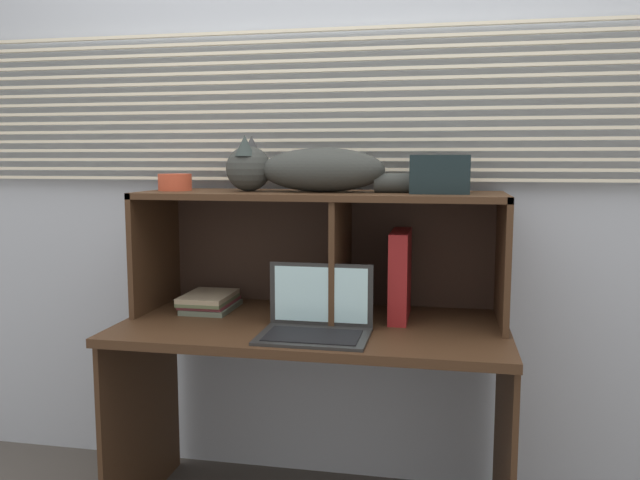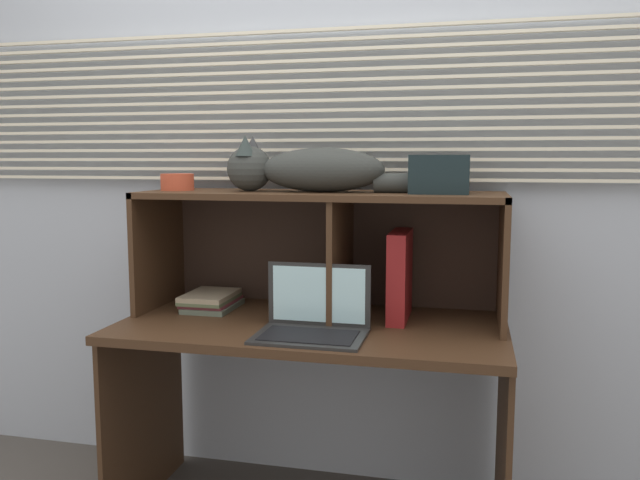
% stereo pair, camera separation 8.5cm
% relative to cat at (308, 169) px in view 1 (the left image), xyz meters
% --- Properties ---
extents(back_panel_with_blinds, '(4.40, 0.08, 2.50)m').
position_rel_cat_xyz_m(back_panel_with_blinds, '(0.04, 0.25, 0.02)').
color(back_panel_with_blinds, '#ACB5C3').
rests_on(back_panel_with_blinds, ground).
extents(desk, '(1.31, 0.67, 0.72)m').
position_rel_cat_xyz_m(desk, '(0.04, -0.12, -0.67)').
color(desk, '#3F2818').
rests_on(desk, ground).
extents(hutch_shelf_unit, '(1.28, 0.41, 0.44)m').
position_rel_cat_xyz_m(hutch_shelf_unit, '(0.05, 0.03, -0.21)').
color(hutch_shelf_unit, '#3F2818').
rests_on(hutch_shelf_unit, desk).
extents(cat, '(0.78, 0.19, 0.20)m').
position_rel_cat_xyz_m(cat, '(0.00, 0.00, 0.00)').
color(cat, '#333633').
rests_on(cat, hutch_shelf_unit).
extents(laptop, '(0.35, 0.25, 0.22)m').
position_rel_cat_xyz_m(laptop, '(0.08, -0.27, -0.48)').
color(laptop, '#272727').
rests_on(laptop, desk).
extents(binder_upright, '(0.06, 0.27, 0.31)m').
position_rel_cat_xyz_m(binder_upright, '(0.33, -0.00, -0.37)').
color(binder_upright, maroon).
rests_on(binder_upright, desk).
extents(book_stack, '(0.18, 0.25, 0.06)m').
position_rel_cat_xyz_m(book_stack, '(-0.37, -0.00, -0.49)').
color(book_stack, '#555F50').
rests_on(book_stack, desk).
extents(small_basket, '(0.12, 0.12, 0.06)m').
position_rel_cat_xyz_m(small_basket, '(-0.50, -0.00, -0.05)').
color(small_basket, '#C0492E').
rests_on(small_basket, hutch_shelf_unit).
extents(storage_box, '(0.20, 0.19, 0.13)m').
position_rel_cat_xyz_m(storage_box, '(0.46, -0.00, -0.01)').
color(storage_box, black).
rests_on(storage_box, hutch_shelf_unit).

